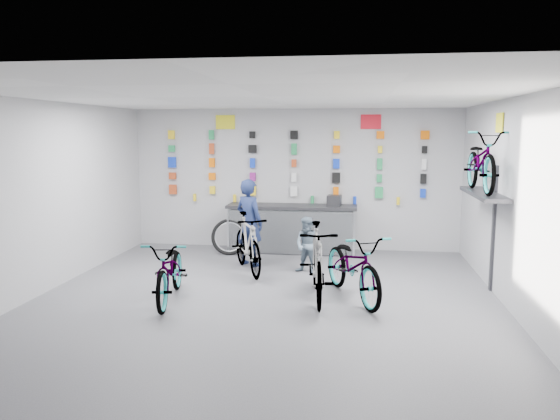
# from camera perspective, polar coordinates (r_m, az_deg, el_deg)

# --- Properties ---
(floor) EXTENTS (8.00, 8.00, 0.00)m
(floor) POSITION_cam_1_polar(r_m,az_deg,el_deg) (8.15, -1.78, -9.79)
(floor) COLOR #4C4C50
(floor) RESTS_ON ground
(ceiling) EXTENTS (8.00, 8.00, 0.00)m
(ceiling) POSITION_cam_1_polar(r_m,az_deg,el_deg) (7.77, -1.88, 11.77)
(ceiling) COLOR white
(ceiling) RESTS_ON wall_back
(wall_back) EXTENTS (7.00, 0.00, 7.00)m
(wall_back) POSITION_cam_1_polar(r_m,az_deg,el_deg) (11.76, 1.51, 3.22)
(wall_back) COLOR silver
(wall_back) RESTS_ON floor
(wall_front) EXTENTS (7.00, 0.00, 7.00)m
(wall_front) POSITION_cam_1_polar(r_m,az_deg,el_deg) (4.00, -11.70, -6.63)
(wall_front) COLOR silver
(wall_front) RESTS_ON floor
(wall_left) EXTENTS (0.00, 8.00, 8.00)m
(wall_left) POSITION_cam_1_polar(r_m,az_deg,el_deg) (9.09, -24.12, 1.06)
(wall_left) COLOR silver
(wall_left) RESTS_ON floor
(wall_right) EXTENTS (0.00, 8.00, 8.00)m
(wall_right) POSITION_cam_1_polar(r_m,az_deg,el_deg) (8.01, 23.69, 0.22)
(wall_right) COLOR silver
(wall_right) RESTS_ON floor
(counter) EXTENTS (2.70, 0.66, 1.00)m
(counter) POSITION_cam_1_polar(r_m,az_deg,el_deg) (11.44, 1.23, -2.04)
(counter) COLOR black
(counter) RESTS_ON floor
(merch_wall) EXTENTS (5.57, 0.08, 1.55)m
(merch_wall) POSITION_cam_1_polar(r_m,az_deg,el_deg) (11.67, 1.23, 4.53)
(merch_wall) COLOR #BC421B
(merch_wall) RESTS_ON wall_back
(wall_bracket) EXTENTS (0.39, 1.90, 2.00)m
(wall_bracket) POSITION_cam_1_polar(r_m,az_deg,el_deg) (9.12, 20.63, 1.05)
(wall_bracket) COLOR #333338
(wall_bracket) RESTS_ON wall_right
(sign_left) EXTENTS (0.42, 0.02, 0.30)m
(sign_left) POSITION_cam_1_polar(r_m,az_deg,el_deg) (11.96, -5.73, 9.12)
(sign_left) COLOR yellow
(sign_left) RESTS_ON wall_back
(sign_right) EXTENTS (0.42, 0.02, 0.30)m
(sign_right) POSITION_cam_1_polar(r_m,az_deg,el_deg) (11.62, 9.48, 9.08)
(sign_right) COLOR red
(sign_right) RESTS_ON wall_back
(sign_side) EXTENTS (0.02, 0.40, 0.30)m
(sign_side) POSITION_cam_1_polar(r_m,az_deg,el_deg) (9.10, 21.95, 8.45)
(sign_side) COLOR yellow
(sign_side) RESTS_ON wall_right
(bike_left) EXTENTS (0.91, 1.89, 0.95)m
(bike_left) POSITION_cam_1_polar(r_m,az_deg,el_deg) (8.33, -11.36, -6.14)
(bike_left) COLOR gray
(bike_left) RESTS_ON floor
(bike_center) EXTENTS (0.77, 1.96, 1.15)m
(bike_center) POSITION_cam_1_polar(r_m,az_deg,el_deg) (8.23, 3.89, -5.48)
(bike_center) COLOR gray
(bike_center) RESTS_ON floor
(bike_right) EXTENTS (1.41, 2.08, 1.03)m
(bike_right) POSITION_cam_1_polar(r_m,az_deg,el_deg) (8.34, 7.68, -5.74)
(bike_right) COLOR gray
(bike_right) RESTS_ON floor
(bike_service) EXTENTS (1.21, 1.83, 1.07)m
(bike_service) POSITION_cam_1_polar(r_m,az_deg,el_deg) (9.81, -3.40, -3.47)
(bike_service) COLOR gray
(bike_service) RESTS_ON floor
(bike_wall) EXTENTS (0.63, 1.80, 0.95)m
(bike_wall) POSITION_cam_1_polar(r_m,az_deg,el_deg) (9.06, 20.34, 4.76)
(bike_wall) COLOR gray
(bike_wall) RESTS_ON wall_bracket
(clerk) EXTENTS (0.72, 0.65, 1.64)m
(clerk) POSITION_cam_1_polar(r_m,az_deg,el_deg) (10.28, -3.23, -1.31)
(clerk) COLOR #172148
(clerk) RESTS_ON floor
(customer) EXTENTS (0.60, 0.53, 1.02)m
(customer) POSITION_cam_1_polar(r_m,az_deg,el_deg) (9.75, 2.94, -3.70)
(customer) COLOR slate
(customer) RESTS_ON floor
(spare_wheel) EXTENTS (0.78, 0.37, 0.75)m
(spare_wheel) POSITION_cam_1_polar(r_m,az_deg,el_deg) (11.32, -5.30, -2.82)
(spare_wheel) COLOR black
(spare_wheel) RESTS_ON floor
(register) EXTENTS (0.30, 0.32, 0.22)m
(register) POSITION_cam_1_polar(r_m,az_deg,el_deg) (11.28, 5.69, 0.99)
(register) COLOR black
(register) RESTS_ON counter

